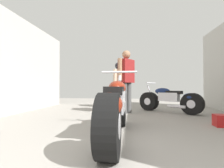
{
  "coord_description": "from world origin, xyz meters",
  "views": [
    {
      "loc": [
        0.18,
        -0.68,
        0.73
      ],
      "look_at": [
        -0.26,
        3.07,
        0.8
      ],
      "focal_mm": 27.67,
      "sensor_mm": 36.0,
      "label": 1
    }
  ],
  "objects_px": {
    "motorcycle_maroon_cruiser": "(115,108)",
    "mechanic_with_helmet": "(118,80)",
    "motorcycle_black_naked": "(170,100)",
    "mechanic_in_blue": "(126,78)"
  },
  "relations": [
    {
      "from": "mechanic_in_blue",
      "to": "mechanic_with_helmet",
      "type": "relative_size",
      "value": 1.09
    },
    {
      "from": "motorcycle_maroon_cruiser",
      "to": "motorcycle_black_naked",
      "type": "relative_size",
      "value": 1.34
    },
    {
      "from": "motorcycle_black_naked",
      "to": "mechanic_in_blue",
      "type": "bearing_deg",
      "value": -169.33
    },
    {
      "from": "motorcycle_black_naked",
      "to": "mechanic_in_blue",
      "type": "xyz_separation_m",
      "value": [
        -1.25,
        -0.24,
        0.65
      ]
    },
    {
      "from": "mechanic_in_blue",
      "to": "mechanic_with_helmet",
      "type": "bearing_deg",
      "value": 104.44
    },
    {
      "from": "motorcycle_maroon_cruiser",
      "to": "mechanic_in_blue",
      "type": "relative_size",
      "value": 1.24
    },
    {
      "from": "motorcycle_black_naked",
      "to": "mechanic_with_helmet",
      "type": "height_order",
      "value": "mechanic_with_helmet"
    },
    {
      "from": "motorcycle_maroon_cruiser",
      "to": "motorcycle_black_naked",
      "type": "bearing_deg",
      "value": 64.02
    },
    {
      "from": "motorcycle_maroon_cruiser",
      "to": "mechanic_with_helmet",
      "type": "height_order",
      "value": "mechanic_with_helmet"
    },
    {
      "from": "mechanic_with_helmet",
      "to": "motorcycle_maroon_cruiser",
      "type": "bearing_deg",
      "value": -86.11
    }
  ]
}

